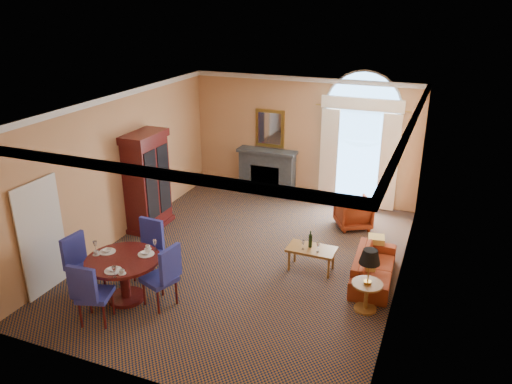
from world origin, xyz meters
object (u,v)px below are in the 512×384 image
at_px(dining_table, 124,270).
at_px(sofa, 374,267).
at_px(armchair, 353,213).
at_px(coffee_table, 311,250).
at_px(side_table, 368,272).
at_px(armoire, 147,183).

distance_m(dining_table, sofa, 4.62).
distance_m(dining_table, armchair, 5.50).
xyz_separation_m(dining_table, coffee_table, (2.78, 2.23, -0.15)).
bearing_deg(dining_table, side_table, 17.55).
height_order(sofa, side_table, side_table).
xyz_separation_m(armchair, coffee_table, (-0.36, -2.28, 0.09)).
relative_size(dining_table, coffee_table, 1.37).
distance_m(sofa, armchair, 2.35).
height_order(sofa, coffee_table, coffee_table).
distance_m(sofa, coffee_table, 1.22).
bearing_deg(sofa, armoire, 82.34).
height_order(dining_table, side_table, side_table).
bearing_deg(coffee_table, side_table, -36.64).
xyz_separation_m(coffee_table, side_table, (1.25, -0.95, 0.30)).
bearing_deg(side_table, armchair, 105.48).
distance_m(armoire, coffee_table, 4.15).
relative_size(armchair, coffee_table, 0.81).
bearing_deg(armchair, side_table, 75.87).
distance_m(armchair, coffee_table, 2.31).
height_order(armchair, side_table, side_table).
height_order(armoire, side_table, armoire).
xyz_separation_m(armoire, coffee_table, (4.07, -0.53, -0.65)).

